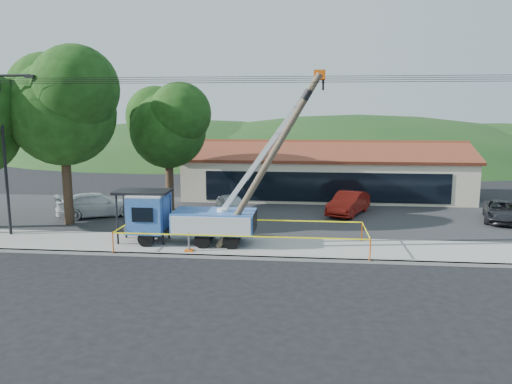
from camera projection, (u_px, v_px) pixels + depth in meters
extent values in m
plane|color=black|center=(246.00, 273.00, 21.85)|extent=(120.00, 120.00, 0.00)
cube|color=#A39F99|center=(251.00, 258.00, 23.90)|extent=(60.00, 0.25, 0.15)
cube|color=#A39F99|center=(255.00, 247.00, 25.76)|extent=(60.00, 4.00, 0.15)
cube|color=#28282B|center=(268.00, 215.00, 33.62)|extent=(60.00, 12.00, 0.10)
cube|color=beige|center=(324.00, 176.00, 40.79)|extent=(22.00, 8.00, 3.40)
cube|color=black|center=(326.00, 187.00, 36.89)|extent=(18.04, 0.08, 2.21)
cube|color=maroon|center=(326.00, 152.00, 38.47)|extent=(22.50, 4.53, 1.52)
cube|color=maroon|center=(324.00, 148.00, 42.40)|extent=(22.50, 4.53, 1.52)
cube|color=maroon|center=(325.00, 142.00, 40.33)|extent=(22.50, 0.30, 0.25)
cylinder|color=black|center=(5.00, 157.00, 27.45)|extent=(0.16, 0.16, 9.00)
cylinder|color=black|center=(14.00, 75.00, 26.64)|extent=(1.80, 0.14, 0.14)
cube|color=black|center=(30.00, 76.00, 26.56)|extent=(0.50, 0.22, 0.15)
cylinder|color=#332316|center=(67.00, 185.00, 30.51)|extent=(0.56, 0.56, 5.06)
sphere|color=black|center=(63.00, 113.00, 29.80)|extent=(6.30, 6.30, 6.30)
sphere|color=black|center=(49.00, 94.00, 30.57)|extent=(5.04, 5.04, 5.04)
sphere|color=black|center=(75.00, 89.00, 28.62)|extent=(5.04, 5.04, 5.04)
cylinder|color=#332316|center=(170.00, 182.00, 34.98)|extent=(0.56, 0.56, 4.18)
sphere|color=black|center=(168.00, 130.00, 34.39)|extent=(5.25, 5.25, 5.25)
sphere|color=black|center=(156.00, 116.00, 35.03)|extent=(4.20, 4.20, 4.20)
sphere|color=black|center=(180.00, 114.00, 33.41)|extent=(4.20, 4.20, 4.20)
ellipsoid|color=#163D16|center=(194.00, 156.00, 77.35)|extent=(78.40, 56.00, 28.00)
ellipsoid|color=#163D16|center=(357.00, 158.00, 74.81)|extent=(89.60, 64.00, 32.00)
ellipsoid|color=#163D16|center=(496.00, 159.00, 72.77)|extent=(72.80, 52.00, 26.00)
cylinder|color=black|center=(253.00, 82.00, 23.53)|extent=(60.00, 0.02, 0.02)
cylinder|color=black|center=(254.00, 80.00, 24.00)|extent=(60.00, 0.02, 0.02)
cylinder|color=black|center=(255.00, 79.00, 24.47)|extent=(60.00, 0.02, 0.02)
cylinder|color=black|center=(256.00, 77.00, 24.85)|extent=(60.00, 0.02, 0.02)
cylinder|color=black|center=(146.00, 239.00, 25.56)|extent=(0.83, 0.28, 0.83)
cylinder|color=black|center=(157.00, 230.00, 27.46)|extent=(0.83, 0.28, 0.83)
cylinder|color=black|center=(202.00, 240.00, 25.26)|extent=(0.83, 0.28, 0.83)
cylinder|color=black|center=(210.00, 231.00, 27.16)|extent=(0.83, 0.28, 0.83)
cylinder|color=black|center=(231.00, 241.00, 25.11)|extent=(0.83, 0.28, 0.83)
cylinder|color=black|center=(237.00, 232.00, 27.01)|extent=(0.83, 0.28, 0.83)
cube|color=black|center=(196.00, 231.00, 26.23)|extent=(6.07, 0.92, 0.23)
cube|color=#315EAF|center=(149.00, 213.00, 26.33)|extent=(1.84, 2.21, 1.93)
cube|color=silver|center=(149.00, 194.00, 26.16)|extent=(1.84, 2.21, 0.11)
cube|color=black|center=(133.00, 210.00, 26.40)|extent=(0.07, 1.66, 0.83)
cube|color=gray|center=(132.00, 226.00, 26.55)|extent=(0.14, 2.12, 0.46)
cube|color=#315EAF|center=(215.00, 221.00, 26.03)|extent=(4.23, 2.21, 1.10)
cylinder|color=silver|center=(223.00, 214.00, 25.92)|extent=(0.64, 0.64, 0.55)
cube|color=silver|center=(270.00, 144.00, 25.08)|extent=(5.03, 0.26, 6.93)
cube|color=gray|center=(275.00, 140.00, 25.02)|extent=(3.03, 0.17, 4.16)
cube|color=#E3560C|center=(319.00, 75.00, 24.10)|extent=(0.55, 0.46, 0.46)
cube|color=#E3560C|center=(189.00, 250.00, 24.79)|extent=(0.41, 0.41, 0.07)
cube|color=#E3560C|center=(245.00, 236.00, 27.62)|extent=(0.41, 0.41, 0.07)
cylinder|color=brown|center=(267.00, 164.00, 24.47)|extent=(5.25, 0.32, 8.77)
cube|color=brown|center=(311.00, 89.00, 23.67)|extent=(0.16, 1.77, 0.16)
cylinder|color=black|center=(307.00, 95.00, 24.22)|extent=(0.55, 0.35, 0.60)
cylinder|color=black|center=(307.00, 95.00, 23.25)|extent=(0.55, 0.35, 0.60)
cylinder|color=black|center=(117.00, 219.00, 25.86)|extent=(0.11, 0.11, 2.62)
cylinder|color=black|center=(162.00, 220.00, 25.69)|extent=(0.11, 0.11, 2.62)
cylinder|color=black|center=(125.00, 214.00, 27.15)|extent=(0.11, 0.11, 2.62)
cylinder|color=black|center=(169.00, 215.00, 26.98)|extent=(0.11, 0.11, 2.62)
cube|color=black|center=(142.00, 192.00, 26.20)|extent=(2.89, 1.83, 0.13)
cube|color=black|center=(147.00, 214.00, 27.12)|extent=(2.62, 0.14, 2.18)
cube|color=black|center=(144.00, 230.00, 26.54)|extent=(2.41, 0.51, 0.09)
cylinder|color=#E3560C|center=(113.00, 242.00, 24.37)|extent=(0.06, 0.06, 1.06)
cylinder|color=#E3560C|center=(370.00, 250.00, 23.11)|extent=(0.06, 0.06, 1.06)
cylinder|color=#E3560C|center=(362.00, 231.00, 26.64)|extent=(0.06, 0.06, 1.06)
cylinder|color=#E3560C|center=(138.00, 226.00, 27.90)|extent=(0.06, 0.06, 1.06)
cube|color=#F9F10D|center=(238.00, 236.00, 23.66)|extent=(12.36, 0.01, 0.06)
cube|color=#F9F10D|center=(366.00, 230.00, 24.79)|extent=(0.01, 3.60, 0.06)
cube|color=#F9F10D|center=(247.00, 220.00, 27.19)|extent=(12.36, 0.01, 0.06)
cube|color=#F9F10D|center=(126.00, 225.00, 26.05)|extent=(0.01, 3.60, 0.06)
imported|color=silver|center=(232.00, 218.00, 32.91)|extent=(3.07, 4.63, 1.46)
imported|color=maroon|center=(348.00, 216.00, 33.76)|extent=(3.35, 4.90, 1.53)
imported|color=white|center=(99.00, 218.00, 33.17)|extent=(5.70, 4.33, 1.54)
imported|color=black|center=(501.00, 223.00, 31.63)|extent=(3.36, 5.04, 1.29)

